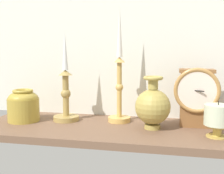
{
  "coord_description": "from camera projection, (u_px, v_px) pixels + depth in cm",
  "views": [
    {
      "loc": [
        18.67,
        -97.06,
        26.28
      ],
      "look_at": [
        -2.45,
        0.0,
        14.0
      ],
      "focal_mm": 46.42,
      "sensor_mm": 36.0,
      "label": 1
    }
  ],
  "objects": [
    {
      "name": "ground_plane",
      "position": [
        119.0,
        130.0,
        1.01
      ],
      "size": [
        100.0,
        36.0,
        2.4
      ],
      "primitive_type": "cube",
      "color": "brown"
    },
    {
      "name": "back_wall",
      "position": [
        128.0,
        36.0,
        1.15
      ],
      "size": [
        120.0,
        2.0,
        65.0
      ],
      "primitive_type": "cube",
      "color": "silver",
      "rests_on": "ground_plane"
    },
    {
      "name": "mantel_clock",
      "position": [
        196.0,
        96.0,
        1.01
      ],
      "size": [
        15.46,
        9.43,
        20.86
      ],
      "color": "brown",
      "rests_on": "ground_plane"
    },
    {
      "name": "candlestick_tall_left",
      "position": [
        119.0,
        81.0,
        1.07
      ],
      "size": [
        8.41,
        8.41,
        43.0
      ],
      "color": "tan",
      "rests_on": "ground_plane"
    },
    {
      "name": "candlestick_tall_center",
      "position": [
        66.0,
        94.0,
        1.09
      ],
      "size": [
        9.73,
        9.73,
        34.07
      ],
      "color": "#A68A4A",
      "rests_on": "ground_plane"
    },
    {
      "name": "brass_vase_bulbous",
      "position": [
        153.0,
        106.0,
        0.97
      ],
      "size": [
        12.02,
        12.02,
        18.01
      ],
      "color": "#AE994A",
      "rests_on": "ground_plane"
    },
    {
      "name": "brass_vase_jar",
      "position": [
        23.0,
        105.0,
        1.09
      ],
      "size": [
        11.78,
        11.78,
        12.09
      ],
      "color": "#AD9338",
      "rests_on": "ground_plane"
    },
    {
      "name": "pillar_candle_front",
      "position": [
        218.0,
        118.0,
        0.89
      ],
      "size": [
        8.28,
        8.28,
        11.27
      ],
      "color": "tan",
      "rests_on": "ground_plane"
    }
  ]
}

